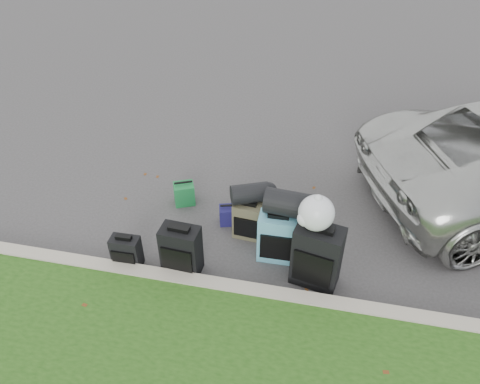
% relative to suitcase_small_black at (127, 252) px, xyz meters
% --- Properties ---
extents(ground, '(120.00, 120.00, 0.00)m').
position_rel_suitcase_small_black_xyz_m(ground, '(1.28, 0.82, -0.22)').
color(ground, '#383535').
rests_on(ground, ground).
extents(curb, '(120.00, 0.18, 0.15)m').
position_rel_suitcase_small_black_xyz_m(curb, '(1.28, -0.18, -0.14)').
color(curb, '#9E937F').
rests_on(curb, ground).
extents(suitcase_small_black, '(0.35, 0.20, 0.43)m').
position_rel_suitcase_small_black_xyz_m(suitcase_small_black, '(0.00, 0.00, 0.00)').
color(suitcase_small_black, black).
rests_on(suitcase_small_black, ground).
extents(suitcase_large_black_left, '(0.47, 0.30, 0.65)m').
position_rel_suitcase_small_black_xyz_m(suitcase_large_black_left, '(0.68, 0.06, 0.11)').
color(suitcase_large_black_left, black).
rests_on(suitcase_large_black_left, ground).
extents(suitcase_olive, '(0.39, 0.27, 0.52)m').
position_rel_suitcase_small_black_xyz_m(suitcase_olive, '(1.33, 0.83, 0.04)').
color(suitcase_olive, '#3D3927').
rests_on(suitcase_olive, ground).
extents(suitcase_teal, '(0.46, 0.28, 0.65)m').
position_rel_suitcase_small_black_xyz_m(suitcase_teal, '(1.75, 0.51, 0.11)').
color(suitcase_teal, teal).
rests_on(suitcase_teal, ground).
extents(suitcase_large_black_right, '(0.59, 0.42, 0.80)m').
position_rel_suitcase_small_black_xyz_m(suitcase_large_black_right, '(2.25, 0.22, 0.19)').
color(suitcase_large_black_right, black).
rests_on(suitcase_large_black_right, ground).
extents(tote_green, '(0.35, 0.32, 0.32)m').
position_rel_suitcase_small_black_xyz_m(tote_green, '(0.31, 1.31, -0.06)').
color(tote_green, '#187034').
rests_on(tote_green, ground).
extents(tote_navy, '(0.28, 0.25, 0.26)m').
position_rel_suitcase_small_black_xyz_m(tote_navy, '(1.02, 1.02, -0.09)').
color(tote_navy, '#19164E').
rests_on(tote_navy, ground).
extents(duffel_left, '(0.53, 0.42, 0.25)m').
position_rel_suitcase_small_black_xyz_m(duffel_left, '(1.33, 0.89, 0.43)').
color(duffel_left, black).
rests_on(duffel_left, suitcase_olive).
extents(duffel_right, '(0.58, 0.35, 0.31)m').
position_rel_suitcase_small_black_xyz_m(duffel_right, '(1.85, 0.59, 0.59)').
color(duffel_right, black).
rests_on(duffel_right, suitcase_teal).
extents(trash_bag, '(0.39, 0.39, 0.39)m').
position_rel_suitcase_small_black_xyz_m(trash_bag, '(2.18, 0.26, 0.79)').
color(trash_bag, silver).
rests_on(trash_bag, suitcase_large_black_right).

